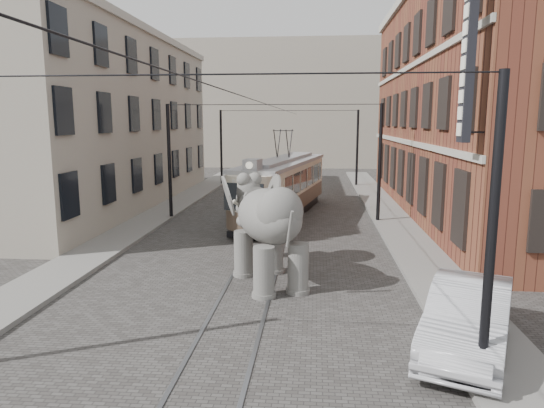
# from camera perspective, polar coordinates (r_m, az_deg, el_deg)

# --- Properties ---
(ground) EXTENTS (120.00, 120.00, 0.00)m
(ground) POSITION_cam_1_polar(r_m,az_deg,el_deg) (19.67, -0.94, -5.47)
(ground) COLOR #484643
(tram_rails) EXTENTS (1.54, 80.00, 0.02)m
(tram_rails) POSITION_cam_1_polar(r_m,az_deg,el_deg) (19.66, -0.94, -5.44)
(tram_rails) COLOR slate
(tram_rails) RESTS_ON ground
(sidewalk_right) EXTENTS (2.00, 60.00, 0.15)m
(sidewalk_right) POSITION_cam_1_polar(r_m,az_deg,el_deg) (19.94, 16.55, -5.45)
(sidewalk_right) COLOR slate
(sidewalk_right) RESTS_ON ground
(sidewalk_left) EXTENTS (2.00, 60.00, 0.15)m
(sidewalk_left) POSITION_cam_1_polar(r_m,az_deg,el_deg) (21.33, -18.63, -4.58)
(sidewalk_left) COLOR slate
(sidewalk_left) RESTS_ON ground
(brick_building) EXTENTS (8.00, 26.00, 12.00)m
(brick_building) POSITION_cam_1_polar(r_m,az_deg,el_deg) (29.30, 23.43, 10.56)
(brick_building) COLOR brown
(brick_building) RESTS_ON ground
(stucco_building) EXTENTS (7.00, 24.00, 10.00)m
(stucco_building) POSITION_cam_1_polar(r_m,az_deg,el_deg) (31.69, -19.33, 8.87)
(stucco_building) COLOR #A09784
(stucco_building) RESTS_ON ground
(distant_block) EXTENTS (28.00, 10.00, 14.00)m
(distant_block) POSITION_cam_1_polar(r_m,az_deg,el_deg) (58.94, 3.29, 11.43)
(distant_block) COLOR #A09784
(distant_block) RESTS_ON ground
(catenary) EXTENTS (11.00, 30.20, 6.00)m
(catenary) POSITION_cam_1_polar(r_m,az_deg,el_deg) (24.08, -0.16, 4.57)
(catenary) COLOR black
(catenary) RESTS_ON ground
(tram) EXTENTS (4.58, 12.02, 4.67)m
(tram) POSITION_cam_1_polar(r_m,az_deg,el_deg) (26.40, 1.29, 3.56)
(tram) COLOR beige
(tram) RESTS_ON ground
(elephant) EXTENTS (5.08, 6.31, 3.39)m
(elephant) POSITION_cam_1_polar(r_m,az_deg,el_deg) (15.37, -0.31, -3.26)
(elephant) COLOR #5F5C57
(elephant) RESTS_ON ground
(parked_car) EXTENTS (3.32, 5.02, 1.56)m
(parked_car) POSITION_cam_1_polar(r_m,az_deg,el_deg) (12.13, 21.93, -12.07)
(parked_car) COLOR #B2B2B7
(parked_car) RESTS_ON ground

